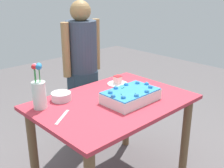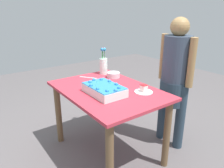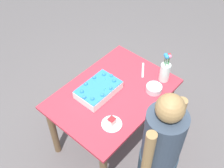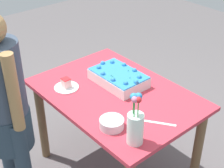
% 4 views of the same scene
% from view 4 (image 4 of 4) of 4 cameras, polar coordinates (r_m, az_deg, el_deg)
% --- Properties ---
extents(dining_table, '(1.21, 0.86, 0.78)m').
position_cam_4_polar(dining_table, '(2.58, 0.61, -4.01)').
color(dining_table, '#BB3140').
rests_on(dining_table, ground_plane).
extents(sheet_cake, '(0.42, 0.27, 0.11)m').
position_cam_4_polar(sheet_cake, '(2.60, 1.09, 1.08)').
color(sheet_cake, white).
rests_on(sheet_cake, dining_table).
extents(serving_plate_with_slice, '(0.18, 0.18, 0.08)m').
position_cam_4_polar(serving_plate_with_slice, '(2.57, -7.60, -0.21)').
color(serving_plate_with_slice, white).
rests_on(serving_plate_with_slice, dining_table).
extents(cake_knife, '(0.20, 0.14, 0.00)m').
position_cam_4_polar(cake_knife, '(2.23, 7.79, -6.45)').
color(cake_knife, silver).
rests_on(cake_knife, dining_table).
extents(flower_vase, '(0.10, 0.10, 0.34)m').
position_cam_4_polar(flower_vase, '(2.00, 3.91, -6.85)').
color(flower_vase, silver).
rests_on(flower_vase, dining_table).
extents(fruit_bowl, '(0.16, 0.16, 0.06)m').
position_cam_4_polar(fruit_bowl, '(2.16, -0.04, -6.57)').
color(fruit_bowl, silver).
rests_on(fruit_bowl, dining_table).
extents(person_standing, '(0.45, 0.31, 1.49)m').
position_cam_4_polar(person_standing, '(2.35, -17.45, -3.36)').
color(person_standing, '#283A48').
rests_on(person_standing, ground_plane).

